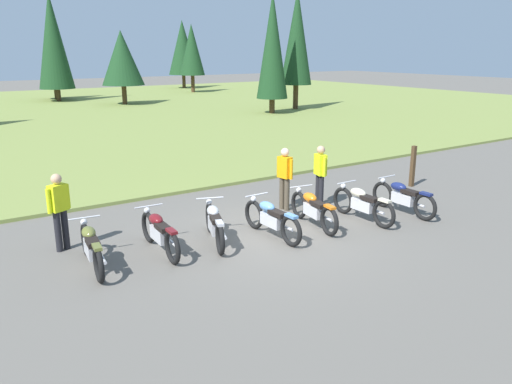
# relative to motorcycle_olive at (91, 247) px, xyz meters

# --- Properties ---
(ground_plane) EXTENTS (140.00, 140.00, 0.00)m
(ground_plane) POSITION_rel_motorcycle_olive_xyz_m (3.94, -0.45, -0.44)
(ground_plane) COLOR #605B54
(grass_moorland) EXTENTS (80.00, 44.00, 0.10)m
(grass_moorland) POSITION_rel_motorcycle_olive_xyz_m (3.94, 25.86, -0.39)
(grass_moorland) COLOR olive
(grass_moorland) RESTS_ON ground
(forest_treeline) EXTENTS (38.61, 28.47, 8.98)m
(forest_treeline) POSITION_rel_motorcycle_olive_xyz_m (5.00, 34.40, 3.89)
(forest_treeline) COLOR #47331E
(forest_treeline) RESTS_ON ground
(motorcycle_olive) EXTENTS (0.62, 2.10, 0.88)m
(motorcycle_olive) POSITION_rel_motorcycle_olive_xyz_m (0.00, 0.00, 0.00)
(motorcycle_olive) COLOR black
(motorcycle_olive) RESTS_ON ground
(motorcycle_maroon) EXTENTS (0.62, 2.10, 0.88)m
(motorcycle_maroon) POSITION_rel_motorcycle_olive_xyz_m (1.43, 0.03, 0.00)
(motorcycle_maroon) COLOR black
(motorcycle_maroon) RESTS_ON ground
(motorcycle_silver) EXTENTS (0.91, 2.01, 0.88)m
(motorcycle_silver) POSITION_rel_motorcycle_olive_xyz_m (2.66, -0.13, 0.00)
(motorcycle_silver) COLOR black
(motorcycle_silver) RESTS_ON ground
(motorcycle_sky_blue) EXTENTS (0.62, 2.10, 0.88)m
(motorcycle_sky_blue) POSITION_rel_motorcycle_olive_xyz_m (3.91, -0.53, 0.00)
(motorcycle_sky_blue) COLOR black
(motorcycle_sky_blue) RESTS_ON ground
(motorcycle_orange) EXTENTS (0.62, 2.09, 0.88)m
(motorcycle_orange) POSITION_rel_motorcycle_olive_xyz_m (5.16, -0.50, 0.00)
(motorcycle_orange) COLOR black
(motorcycle_orange) RESTS_ON ground
(motorcycle_cream) EXTENTS (0.62, 2.10, 0.88)m
(motorcycle_cream) POSITION_rel_motorcycle_olive_xyz_m (6.47, -0.83, 0.00)
(motorcycle_cream) COLOR black
(motorcycle_cream) RESTS_ON ground
(motorcycle_navy) EXTENTS (0.62, 2.10, 0.88)m
(motorcycle_navy) POSITION_rel_motorcycle_olive_xyz_m (7.76, -1.00, 0.00)
(motorcycle_navy) COLOR black
(motorcycle_navy) RESTS_ON ground
(rider_checking_bike) EXTENTS (0.51, 0.35, 1.67)m
(rider_checking_bike) POSITION_rel_motorcycle_olive_xyz_m (-0.24, 1.29, 0.51)
(rider_checking_bike) COLOR black
(rider_checking_bike) RESTS_ON ground
(rider_in_hivis_vest) EXTENTS (0.27, 0.54, 1.67)m
(rider_in_hivis_vest) POSITION_rel_motorcycle_olive_xyz_m (5.39, 0.96, 0.51)
(rider_in_hivis_vest) COLOR #4C4233
(rider_in_hivis_vest) RESTS_ON ground
(rider_with_back_turned) EXTENTS (0.30, 0.54, 1.67)m
(rider_with_back_turned) POSITION_rel_motorcycle_olive_xyz_m (6.38, 0.69, 0.51)
(rider_with_back_turned) COLOR black
(rider_with_back_turned) RESTS_ON ground
(trail_marker_post) EXTENTS (0.12, 0.12, 1.28)m
(trail_marker_post) POSITION_rel_motorcycle_olive_xyz_m (10.15, 0.69, 0.20)
(trail_marker_post) COLOR #47331E
(trail_marker_post) RESTS_ON ground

